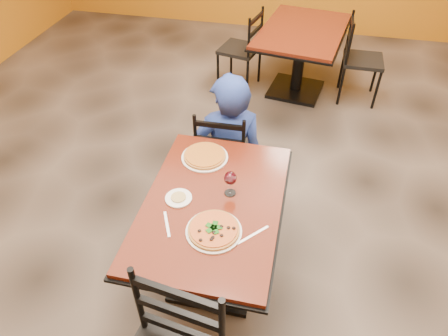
% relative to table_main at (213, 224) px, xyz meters
% --- Properties ---
extents(floor, '(7.00, 8.00, 0.01)m').
position_rel_table_main_xyz_m(floor, '(0.00, 0.50, -0.56)').
color(floor, black).
rests_on(floor, ground).
extents(table_main, '(0.83, 1.23, 0.75)m').
position_rel_table_main_xyz_m(table_main, '(0.00, 0.00, 0.00)').
color(table_main, maroon).
rests_on(table_main, floor).
extents(table_second, '(1.06, 1.41, 0.75)m').
position_rel_table_main_xyz_m(table_second, '(0.34, 2.68, 0.00)').
color(table_second, maroon).
rests_on(table_second, floor).
extents(chair_main_far, '(0.40, 0.40, 0.87)m').
position_rel_table_main_xyz_m(chair_main_far, '(-0.12, 0.86, -0.12)').
color(chair_main_far, black).
rests_on(chair_main_far, floor).
extents(chair_second_left, '(0.49, 0.49, 0.90)m').
position_rel_table_main_xyz_m(chair_second_left, '(-0.34, 2.68, -0.11)').
color(chair_second_left, black).
rests_on(chair_second_left, floor).
extents(chair_second_right, '(0.42, 0.42, 0.92)m').
position_rel_table_main_xyz_m(chair_second_right, '(1.02, 2.68, -0.10)').
color(chair_second_right, black).
rests_on(chair_second_right, floor).
extents(diner, '(0.67, 0.54, 1.13)m').
position_rel_table_main_xyz_m(diner, '(-0.08, 0.86, 0.01)').
color(diner, navy).
rests_on(diner, floor).
extents(plate_main, '(0.31, 0.31, 0.01)m').
position_rel_table_main_xyz_m(plate_main, '(0.06, -0.22, 0.20)').
color(plate_main, white).
rests_on(plate_main, table_main).
extents(pizza_main, '(0.28, 0.28, 0.02)m').
position_rel_table_main_xyz_m(pizza_main, '(0.06, -0.22, 0.21)').
color(pizza_main, maroon).
rests_on(pizza_main, plate_main).
extents(plate_far, '(0.31, 0.31, 0.01)m').
position_rel_table_main_xyz_m(plate_far, '(-0.15, 0.38, 0.20)').
color(plate_far, white).
rests_on(plate_far, table_main).
extents(pizza_far, '(0.28, 0.28, 0.02)m').
position_rel_table_main_xyz_m(pizza_far, '(-0.15, 0.38, 0.21)').
color(pizza_far, gold).
rests_on(pizza_far, plate_far).
extents(side_plate, '(0.16, 0.16, 0.01)m').
position_rel_table_main_xyz_m(side_plate, '(-0.20, -0.02, 0.20)').
color(side_plate, white).
rests_on(side_plate, table_main).
extents(dip, '(0.09, 0.09, 0.01)m').
position_rel_table_main_xyz_m(dip, '(-0.20, -0.02, 0.21)').
color(dip, tan).
rests_on(dip, side_plate).
extents(wine_glass, '(0.08, 0.08, 0.18)m').
position_rel_table_main_xyz_m(wine_glass, '(0.08, 0.09, 0.28)').
color(wine_glass, white).
rests_on(wine_glass, table_main).
extents(fork, '(0.10, 0.18, 0.00)m').
position_rel_table_main_xyz_m(fork, '(-0.21, -0.22, 0.20)').
color(fork, silver).
rests_on(fork, table_main).
extents(knife, '(0.15, 0.16, 0.00)m').
position_rel_table_main_xyz_m(knife, '(0.27, -0.20, 0.20)').
color(knife, silver).
rests_on(knife, table_main).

